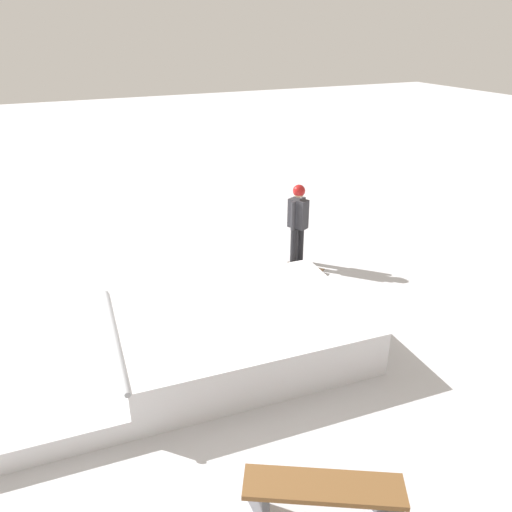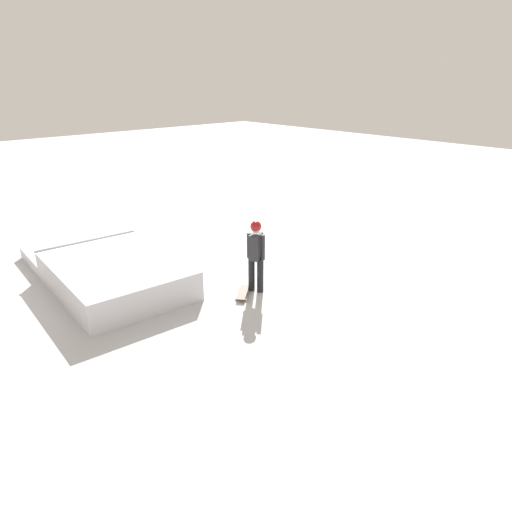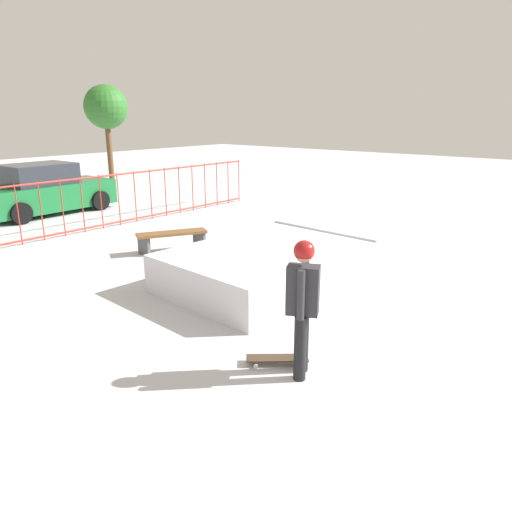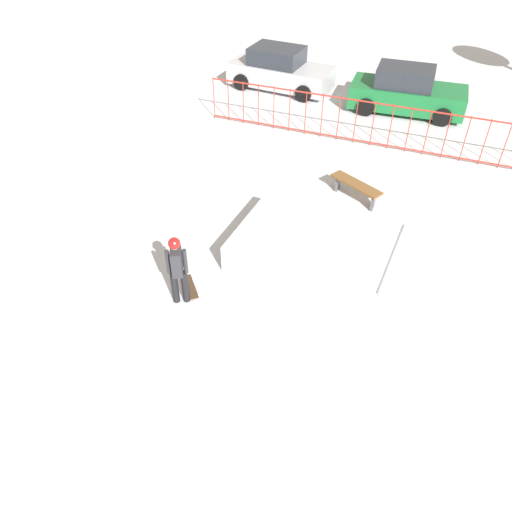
{
  "view_description": "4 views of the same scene",
  "coord_description": "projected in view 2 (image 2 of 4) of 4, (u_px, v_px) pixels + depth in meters",
  "views": [
    {
      "loc": [
        1.99,
        6.29,
        4.61
      ],
      "look_at": [
        -1.3,
        -0.97,
        0.9
      ],
      "focal_mm": 35.09,
      "sensor_mm": 36.0,
      "label": 1
    },
    {
      "loc": [
        -9.96,
        4.54,
        4.76
      ],
      "look_at": [
        -2.94,
        -1.85,
        1.0
      ],
      "focal_mm": 32.1,
      "sensor_mm": 36.0,
      "label": 2
    },
    {
      "loc": [
        -7.18,
        -4.97,
        3.12
      ],
      "look_at": [
        -0.65,
        0.37,
        0.6
      ],
      "focal_mm": 33.66,
      "sensor_mm": 36.0,
      "label": 3
    },
    {
      "loc": [
        1.56,
        -8.64,
        7.72
      ],
      "look_at": [
        -1.36,
        -1.04,
        0.9
      ],
      "focal_mm": 34.67,
      "sensor_mm": 36.0,
      "label": 4
    }
  ],
  "objects": [
    {
      "name": "skate_ramp",
      "position": [
        108.0,
        270.0,
        11.17
      ],
      "size": [
        5.56,
        2.95,
        0.74
      ],
      "rotation": [
        0.0,
        0.0,
        -0.07
      ],
      "color": "silver",
      "rests_on": "ground"
    },
    {
      "name": "ground_plane",
      "position": [
        122.0,
        279.0,
        11.43
      ],
      "size": [
        60.0,
        60.0,
        0.0
      ],
      "primitive_type": "plane",
      "color": "silver"
    },
    {
      "name": "skater",
      "position": [
        256.0,
        251.0,
        10.47
      ],
      "size": [
        0.4,
        0.44,
        1.73
      ],
      "rotation": [
        0.0,
        0.0,
        2.02
      ],
      "color": "black",
      "rests_on": "ground"
    },
    {
      "name": "skateboard",
      "position": [
        243.0,
        292.0,
        10.59
      ],
      "size": [
        0.67,
        0.74,
        0.09
      ],
      "rotation": [
        0.0,
        0.0,
        2.27
      ],
      "color": "#3F2D1E",
      "rests_on": "ground"
    }
  ]
}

